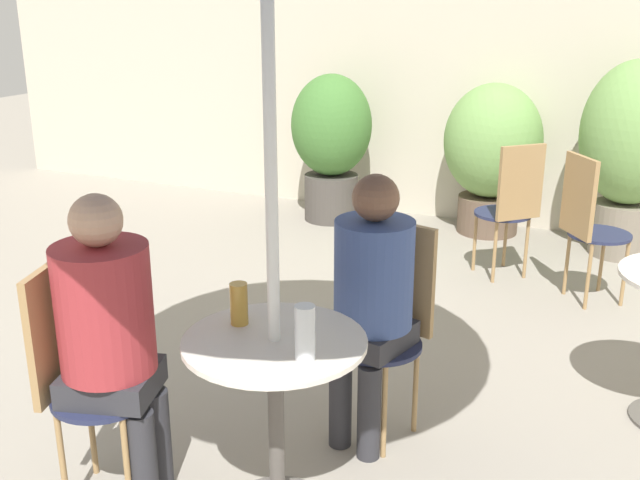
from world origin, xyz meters
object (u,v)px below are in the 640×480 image
Objects in this scene: bistro_chair_3 at (588,217)px; seated_person_0 at (372,290)px; potted_plant_2 at (632,145)px; beer_glass_1 at (305,333)px; beer_glass_0 at (239,304)px; potted_plant_1 at (492,150)px; bistro_chair_1 at (76,366)px; cafe_table_near at (275,387)px; bistro_chair_2 at (512,200)px; potted_plant_0 at (331,138)px; bistro_chair_0 at (390,312)px; seated_person_1 at (110,328)px.

bistro_chair_3 is 2.14m from seated_person_0.
beer_glass_1 is at bearing -102.77° from potted_plant_2.
bistro_chair_3 is 0.66× the size of potted_plant_2.
beer_glass_0 is 3.79m from potted_plant_1.
cafe_table_near is at bearing -90.00° from bistro_chair_1.
beer_glass_0 is 0.38m from beer_glass_1.
beer_glass_1 is 3.95m from potted_plant_1.
cafe_table_near is at bearing -89.83° from potted_plant_1.
cafe_table_near is at bearing 125.66° from bistro_chair_3.
seated_person_0 is at bearing 40.96° from bistro_chair_2.
bistro_chair_2 is at bearing -128.34° from potted_plant_2.
seated_person_0 is at bearing -63.62° from bistro_chair_1.
potted_plant_2 is at bearing 71.68° from beer_glass_0.
beer_glass_1 is (-0.68, -2.71, 0.26)m from bistro_chair_3.
potted_plant_1 is at bearing 171.32° from potted_plant_2.
seated_person_0 reaches higher than bistro_chair_1.
potted_plant_0 is (-1.50, 3.76, -0.11)m from beer_glass_1.
potted_plant_1 is (1.33, 0.19, -0.02)m from potted_plant_0.
potted_plant_0 is at bearing 129.99° from seated_person_0.
potted_plant_2 is (0.84, 2.95, 0.28)m from bistro_chair_0.
bistro_chair_1 is at bearing -120.00° from bistro_chair_0.
seated_person_1 is 1.01× the size of potted_plant_1.
bistro_chair_0 is at bearing -105.83° from potted_plant_2.
seated_person_1 is (-0.93, -3.00, 0.17)m from bistro_chair_2.
bistro_chair_0 is 4.89× the size of beer_glass_1.
potted_plant_1 reaches higher than bistro_chair_2.
potted_plant_1 is (-0.35, 1.02, 0.13)m from bistro_chair_2.
potted_plant_2 reaches higher than cafe_table_near.
cafe_table_near is 0.59× the size of seated_person_1.
bistro_chair_0 is 2.09m from bistro_chair_2.
seated_person_0 is 3.22m from potted_plant_2.
bistro_chair_0 reaches higher than cafe_table_near.
potted_plant_2 is at bearing -45.97° from bistro_chair_3.
beer_glass_0 is at bearing 121.70° from bistro_chair_3.
bistro_chair_1 is 0.66× the size of potted_plant_2.
potted_plant_1 reaches higher than bistro_chair_3.
seated_person_0 is (-0.04, -0.15, 0.16)m from bistro_chair_0.
beer_glass_0 is at bearing -92.53° from potted_plant_1.
bistro_chair_3 is (0.66, 1.88, 0.00)m from bistro_chair_0.
beer_glass_0 is (0.56, 0.27, 0.24)m from bistro_chair_1.
seated_person_1 is 0.85× the size of potted_plant_2.
bistro_chair_1 is at bearing 90.00° from seated_person_1.
beer_glass_1 is (0.02, -0.69, 0.10)m from seated_person_0.
potted_plant_2 reaches higher than seated_person_1.
bistro_chair_3 is 0.78× the size of potted_plant_1.
seated_person_0 is 3.41m from potted_plant_0.
bistro_chair_3 is 2.76m from beer_glass_0.
bistro_chair_2 is 0.79× the size of seated_person_0.
beer_glass_1 is at bearing 42.41° from bistro_chair_2.
bistro_chair_2 is 2.82m from beer_glass_0.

